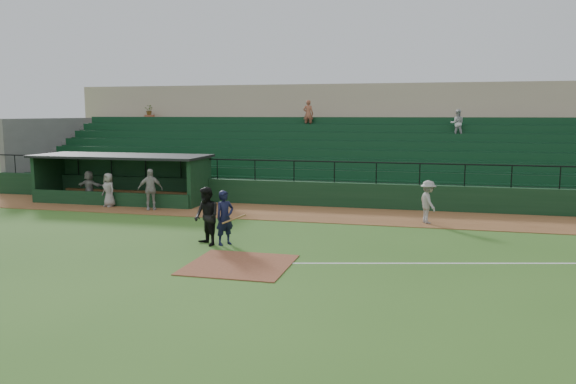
# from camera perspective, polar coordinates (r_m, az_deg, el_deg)

# --- Properties ---
(ground) EXTENTS (90.00, 90.00, 0.00)m
(ground) POSITION_cam_1_polar(r_m,az_deg,el_deg) (18.00, -3.89, -6.55)
(ground) COLOR #315B1D
(ground) RESTS_ON ground
(warning_track) EXTENTS (40.00, 4.00, 0.03)m
(warning_track) POSITION_cam_1_polar(r_m,az_deg,el_deg) (25.56, 1.64, -2.18)
(warning_track) COLOR brown
(warning_track) RESTS_ON ground
(home_plate_dirt) EXTENTS (3.00, 3.00, 0.03)m
(home_plate_dirt) POSITION_cam_1_polar(r_m,az_deg,el_deg) (17.08, -4.94, -7.31)
(home_plate_dirt) COLOR brown
(home_plate_dirt) RESTS_ON ground
(foul_line) EXTENTS (17.49, 4.44, 0.01)m
(foul_line) POSITION_cam_1_polar(r_m,az_deg,el_deg) (18.52, 21.83, -6.69)
(foul_line) COLOR white
(foul_line) RESTS_ON ground
(stadium_structure) EXTENTS (38.00, 13.08, 6.40)m
(stadium_structure) POSITION_cam_1_polar(r_m,az_deg,el_deg) (33.55, 4.77, 4.14)
(stadium_structure) COLOR black
(stadium_structure) RESTS_ON ground
(dugout) EXTENTS (8.90, 3.20, 2.42)m
(dugout) POSITION_cam_1_polar(r_m,az_deg,el_deg) (30.38, -15.96, 1.64)
(dugout) COLOR black
(dugout) RESTS_ON ground
(batter_at_plate) EXTENTS (1.18, 0.82, 1.89)m
(batter_at_plate) POSITION_cam_1_polar(r_m,az_deg,el_deg) (19.55, -6.38, -2.59)
(batter_at_plate) COLOR black
(batter_at_plate) RESTS_ON ground
(umpire) EXTENTS (1.24, 1.21, 2.01)m
(umpire) POSITION_cam_1_polar(r_m,az_deg,el_deg) (19.54, -8.20, -2.45)
(umpire) COLOR black
(umpire) RESTS_ON ground
(runner) EXTENTS (1.05, 1.30, 1.76)m
(runner) POSITION_cam_1_polar(r_m,az_deg,el_deg) (23.80, 13.93, -0.97)
(runner) COLOR gray
(runner) RESTS_ON warning_track
(dugout_player_a) EXTENTS (1.21, 0.98, 1.93)m
(dugout_player_a) POSITION_cam_1_polar(r_m,az_deg,el_deg) (27.10, -13.72, 0.27)
(dugout_player_a) COLOR #A7A29C
(dugout_player_a) RESTS_ON warning_track
(dugout_player_b) EXTENTS (0.94, 0.79, 1.63)m
(dugout_player_b) POSITION_cam_1_polar(r_m,az_deg,el_deg) (28.59, -17.62, 0.21)
(dugout_player_b) COLOR gray
(dugout_player_b) RESTS_ON warning_track
(dugout_player_c) EXTENTS (1.54, 0.61, 1.62)m
(dugout_player_c) POSITION_cam_1_polar(r_m,az_deg,el_deg) (30.19, -19.38, 0.51)
(dugout_player_c) COLOR gray
(dugout_player_c) RESTS_ON warning_track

